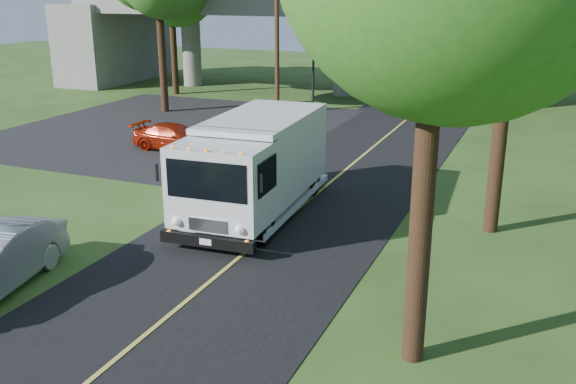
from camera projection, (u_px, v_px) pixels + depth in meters
The scene contains 10 objects.
ground at pixel (156, 327), 14.18m from camera, with size 120.00×120.00×0.00m, color #2A4217.
road at pixel (313, 197), 22.97m from camera, with size 7.00×90.00×0.02m, color black.
parking_lot at pixel (172, 128), 34.03m from camera, with size 16.00×18.00×0.01m, color black.
lane_line at pixel (313, 196), 22.96m from camera, with size 0.12×90.00×0.01m, color gold.
overpass at pixel (435, 30), 40.91m from camera, with size 54.00×10.00×7.30m.
traffic_signal at pixel (313, 57), 38.25m from camera, with size 0.18×0.22×5.20m.
utility_pole at pixel (277, 34), 36.62m from camera, with size 1.60×0.26×9.00m.
step_van at pixel (256, 163), 20.76m from camera, with size 3.25×7.76×3.19m.
red_sedan at pixel (175, 137), 29.40m from camera, with size 1.66×4.09×1.19m, color #9A1D09.
pedestrian at pixel (217, 141), 27.80m from camera, with size 0.57×0.37×1.57m, color gray.
Camera 1 is at (7.55, -10.49, 7.19)m, focal length 40.00 mm.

